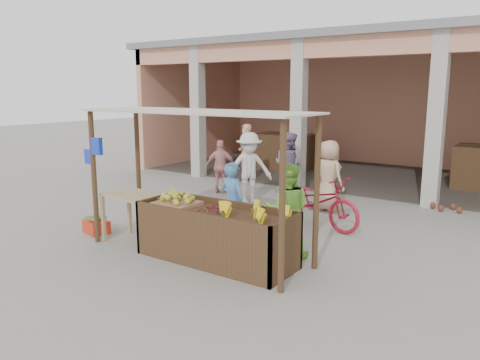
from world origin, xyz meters
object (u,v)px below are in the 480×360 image
Objects in this scene: fruit_stall at (216,237)px; motorcycle at (316,200)px; vendor_green at (287,208)px; red_crate at (96,227)px; side_table at (134,202)px; vendor_blue at (232,199)px.

fruit_stall is 2.69m from motorcycle.
vendor_green is at bearing 46.25° from fruit_stall.
fruit_stall is at bearing 15.58° from red_crate.
red_crate is (-0.99, -0.08, -0.61)m from side_table.
vendor_blue is at bearing 40.05° from side_table.
vendor_green is 1.84m from motorcycle.
red_crate is 4.31m from motorcycle.
red_crate is at bearing 34.64° from vendor_blue.
motorcycle is at bearing 54.58° from side_table.
red_crate is 3.80m from vendor_green.
fruit_stall is at bearing 120.90° from vendor_blue.
side_table is 3.53m from motorcycle.
motorcycle is (2.29, 2.68, -0.19)m from side_table.
vendor_green is (1.18, -0.11, 0.04)m from vendor_blue.
vendor_blue reaches higher than side_table.
fruit_stall is 1.24× the size of motorcycle.
vendor_blue is (-0.36, 0.96, 0.38)m from fruit_stall.
vendor_green reaches higher than vendor_blue.
fruit_stall is 1.83m from side_table.
motorcycle is at bearing 53.13° from red_crate.
side_table is 2.32× the size of red_crate.
red_crate is (-2.79, -0.13, -0.27)m from fruit_stall.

